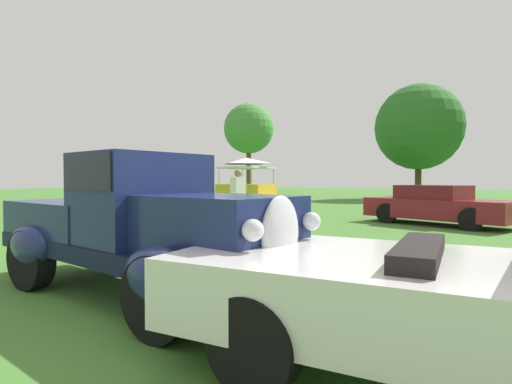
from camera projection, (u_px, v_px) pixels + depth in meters
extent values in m
plane|color=#42752D|center=(145.00, 299.00, 4.74)|extent=(120.00, 120.00, 0.00)
cube|color=black|center=(137.00, 249.00, 4.91)|extent=(4.50, 1.86, 0.20)
cube|color=navy|center=(213.00, 225.00, 4.07)|extent=(1.72, 1.24, 0.60)
ellipsoid|color=silver|center=(281.00, 234.00, 3.55)|extent=(0.21, 0.53, 0.68)
cube|color=navy|center=(142.00, 198.00, 4.82)|extent=(1.18, 1.47, 1.04)
cube|color=black|center=(142.00, 173.00, 4.81)|extent=(1.08, 1.49, 0.40)
cube|color=navy|center=(85.00, 218.00, 5.68)|extent=(2.03, 1.59, 0.48)
ellipsoid|color=navy|center=(263.00, 253.00, 4.60)|extent=(0.95, 0.45, 0.52)
ellipsoid|color=navy|center=(159.00, 277.00, 3.48)|extent=(0.95, 0.45, 0.52)
ellipsoid|color=navy|center=(130.00, 234.00, 6.25)|extent=(0.95, 0.45, 0.52)
ellipsoid|color=navy|center=(31.00, 246.00, 5.13)|extent=(0.95, 0.45, 0.52)
sphere|color=silver|center=(312.00, 221.00, 3.85)|extent=(0.18, 0.18, 0.18)
sphere|color=silver|center=(253.00, 230.00, 3.17)|extent=(0.18, 0.18, 0.18)
cylinder|color=black|center=(263.00, 269.00, 4.60)|extent=(0.76, 0.24, 0.76)
cylinder|color=black|center=(160.00, 298.00, 3.48)|extent=(0.76, 0.24, 0.76)
cylinder|color=black|center=(130.00, 245.00, 6.26)|extent=(0.76, 0.24, 0.76)
cylinder|color=black|center=(31.00, 260.00, 5.14)|extent=(0.76, 0.24, 0.76)
cube|color=silver|center=(486.00, 304.00, 2.68)|extent=(4.53, 2.19, 0.52)
cube|color=black|center=(419.00, 262.00, 2.87)|extent=(0.41, 1.23, 0.28)
cylinder|color=black|center=(325.00, 288.00, 4.00)|extent=(0.66, 0.20, 0.66)
cylinder|color=black|center=(253.00, 344.00, 2.62)|extent=(0.66, 0.20, 0.66)
cube|color=yellow|center=(250.00, 203.00, 15.48)|extent=(4.36, 1.87, 0.60)
cube|color=gold|center=(246.00, 190.00, 15.55)|extent=(1.95, 1.53, 0.44)
cylinder|color=black|center=(270.00, 210.00, 14.16)|extent=(0.64, 0.22, 0.64)
cylinder|color=black|center=(211.00, 208.00, 15.49)|extent=(0.64, 0.22, 0.64)
cube|color=maroon|center=(438.00, 209.00, 12.46)|extent=(4.63, 2.91, 0.60)
cube|color=maroon|center=(433.00, 192.00, 12.58)|extent=(2.25, 1.95, 0.44)
cylinder|color=black|center=(471.00, 219.00, 10.97)|extent=(0.64, 0.22, 0.64)
cylinder|color=black|center=(387.00, 213.00, 12.99)|extent=(0.64, 0.22, 0.64)
cylinder|color=#9E998E|center=(241.00, 213.00, 11.59)|extent=(0.16, 0.16, 0.86)
cylinder|color=#9E998E|center=(236.00, 214.00, 11.44)|extent=(0.16, 0.16, 0.86)
cube|color=silver|center=(238.00, 188.00, 11.49)|extent=(0.30, 0.43, 0.60)
sphere|color=#936B4C|center=(238.00, 173.00, 11.48)|extent=(0.22, 0.22, 0.22)
cylinder|color=#B7B7BC|center=(273.00, 186.00, 24.71)|extent=(0.05, 0.05, 2.05)
cylinder|color=#B7B7BC|center=(252.00, 186.00, 22.75)|extent=(0.05, 0.05, 2.05)
cylinder|color=#B7B7BC|center=(242.00, 185.00, 26.02)|extent=(0.05, 0.05, 2.05)
cylinder|color=#B7B7BC|center=(219.00, 186.00, 24.05)|extent=(0.05, 0.05, 2.05)
cube|color=silver|center=(247.00, 168.00, 24.35)|extent=(2.62, 2.62, 0.10)
pyramid|color=silver|center=(247.00, 161.00, 24.34)|extent=(2.57, 2.57, 0.38)
cylinder|color=brown|center=(249.00, 168.00, 37.92)|extent=(0.44, 0.44, 4.88)
sphere|color=#428938|center=(249.00, 129.00, 37.81)|extent=(4.67, 4.67, 4.67)
cylinder|color=#47331E|center=(418.00, 175.00, 28.91)|extent=(0.44, 0.44, 3.47)
sphere|color=#286623|center=(419.00, 127.00, 28.80)|extent=(6.09, 6.09, 6.09)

